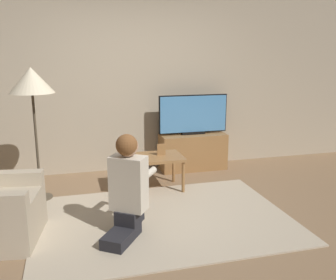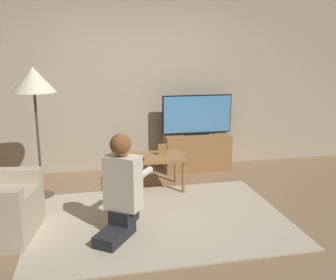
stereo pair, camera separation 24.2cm
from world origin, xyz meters
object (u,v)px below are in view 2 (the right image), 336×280
floor_lamp (34,84)px  coffee_table (153,160)px  tv (197,115)px  person_kneeling (122,184)px

floor_lamp → coffee_table: bearing=-1.7°
floor_lamp → tv: bearing=17.4°
tv → coffee_table: 1.17m
tv → person_kneeling: bearing=-124.6°
tv → coffee_table: size_ratio=1.34×
coffee_table → person_kneeling: size_ratio=0.79×
person_kneeling → floor_lamp: bearing=-18.4°
tv → floor_lamp: floor_lamp is taller
tv → coffee_table: tv is taller
coffee_table → floor_lamp: size_ratio=0.50×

